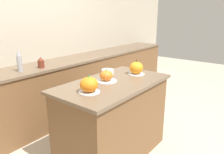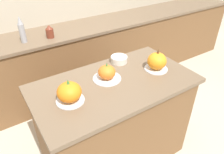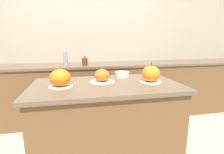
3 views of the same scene
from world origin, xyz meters
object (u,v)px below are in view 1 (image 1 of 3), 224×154
at_px(pumpkin_cake_left, 89,85).
at_px(pumpkin_cake_center, 106,76).
at_px(bottle_short, 41,63).
at_px(mixing_bowl, 108,72).
at_px(bottle_tall, 19,61).
at_px(pumpkin_cake_right, 136,68).

xyz_separation_m(pumpkin_cake_left, pumpkin_cake_center, (0.37, 0.10, -0.02)).
height_order(bottle_short, mixing_bowl, bottle_short).
bearing_deg(pumpkin_cake_center, bottle_tall, 109.47).
distance_m(bottle_short, mixing_bowl, 0.95).
distance_m(pumpkin_cake_left, pumpkin_cake_right, 0.82).
bearing_deg(pumpkin_cake_right, bottle_short, 115.11).
height_order(pumpkin_cake_center, bottle_tall, bottle_tall).
bearing_deg(pumpkin_cake_center, bottle_short, 95.48).
relative_size(pumpkin_cake_left, mixing_bowl, 1.33).
bearing_deg(pumpkin_cake_left, pumpkin_cake_right, -0.36).
distance_m(pumpkin_cake_left, bottle_tall, 1.20).
distance_m(pumpkin_cake_center, bottle_tall, 1.17).
bearing_deg(bottle_tall, bottle_short, -5.99).
height_order(pumpkin_cake_center, bottle_short, bottle_short).
bearing_deg(pumpkin_cake_left, bottle_tall, 90.79).
height_order(bottle_tall, bottle_short, bottle_tall).
xyz_separation_m(bottle_tall, bottle_short, (0.29, -0.03, -0.07)).
distance_m(pumpkin_cake_right, bottle_tall, 1.46).
xyz_separation_m(pumpkin_cake_right, bottle_short, (-0.55, 1.17, 0.00)).
xyz_separation_m(pumpkin_cake_center, pumpkin_cake_right, (0.45, -0.10, 0.02)).
relative_size(pumpkin_cake_left, bottle_tall, 0.70).
xyz_separation_m(pumpkin_cake_left, pumpkin_cake_right, (0.82, -0.01, 0.00)).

